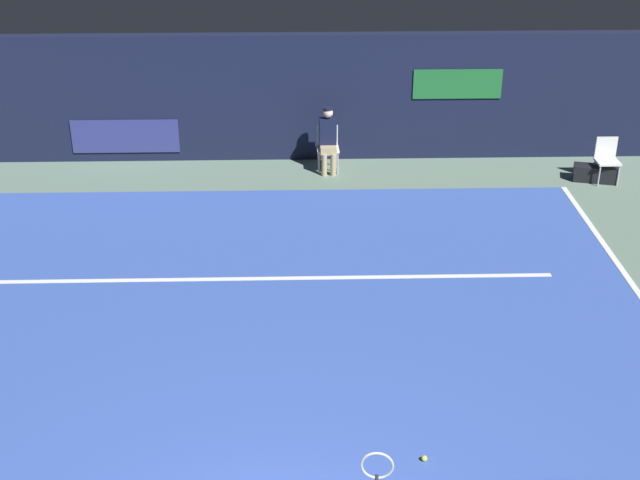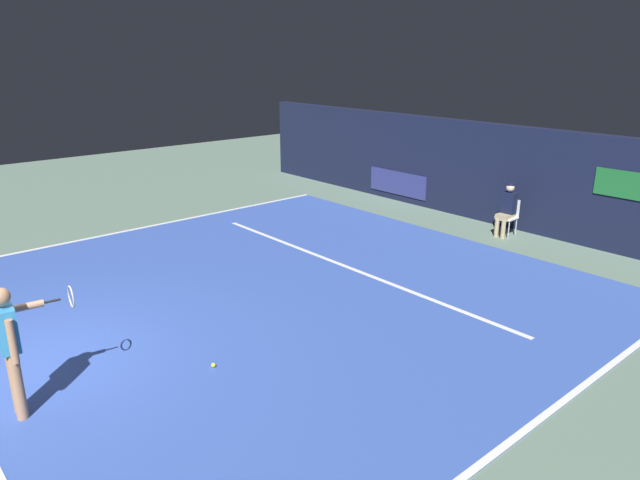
{
  "view_description": "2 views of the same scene",
  "coord_description": "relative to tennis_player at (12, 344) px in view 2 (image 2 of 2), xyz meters",
  "views": [
    {
      "loc": [
        0.38,
        -5.71,
        6.64
      ],
      "look_at": [
        0.69,
        5.82,
        0.92
      ],
      "focal_mm": 49.17,
      "sensor_mm": 36.0,
      "label": 1
    },
    {
      "loc": [
        8.41,
        -1.74,
        4.39
      ],
      "look_at": [
        0.57,
        5.09,
        1.0
      ],
      "focal_mm": 32.75,
      "sensor_mm": 36.0,
      "label": 2
    }
  ],
  "objects": [
    {
      "name": "line_sideline_right",
      "position": [
        -6.69,
        4.81,
        -0.97
      ],
      "size": [
        0.1,
        10.81,
        0.01
      ],
      "primitive_type": "cube",
      "color": "white",
      "rests_on": "court_surface"
    },
    {
      "name": "line_service",
      "position": [
        -1.16,
        6.7,
        -0.97
      ],
      "size": [
        8.69,
        0.1,
        0.01
      ],
      "primitive_type": "cube",
      "color": "white",
      "rests_on": "court_surface"
    },
    {
      "name": "tennis_ball",
      "position": [
        0.6,
        2.4,
        -0.94
      ],
      "size": [
        0.07,
        0.07,
        0.07
      ],
      "primitive_type": "sphere",
      "color": "#CCE033",
      "rests_on": "court_surface"
    },
    {
      "name": "back_wall",
      "position": [
        -1.17,
        12.02,
        0.31
      ],
      "size": [
        18.12,
        0.33,
        2.6
      ],
      "color": "#141933",
      "rests_on": "ground"
    },
    {
      "name": "line_judge_on_chair",
      "position": [
        -0.18,
        11.22,
        -0.3
      ],
      "size": [
        0.45,
        0.54,
        1.32
      ],
      "color": "white",
      "rests_on": "ground"
    },
    {
      "name": "ground_plane",
      "position": [
        -1.16,
        4.81,
        -0.99
      ],
      "size": [
        35.11,
        35.11,
        0.0
      ],
      "primitive_type": "plane",
      "color": "slate"
    },
    {
      "name": "line_sideline_left",
      "position": [
        4.36,
        4.81,
        -0.97
      ],
      "size": [
        0.1,
        10.81,
        0.01
      ],
      "primitive_type": "cube",
      "color": "white",
      "rests_on": "court_surface"
    },
    {
      "name": "court_surface",
      "position": [
        -1.16,
        4.81,
        -0.98
      ],
      "size": [
        11.15,
        10.81,
        0.01
      ],
      "primitive_type": "cube",
      "color": "#3856B2",
      "rests_on": "ground"
    },
    {
      "name": "tennis_player",
      "position": [
        0.0,
        0.0,
        0.0
      ],
      "size": [
        0.53,
        0.98,
        1.73
      ],
      "color": "tan",
      "rests_on": "ground"
    }
  ]
}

